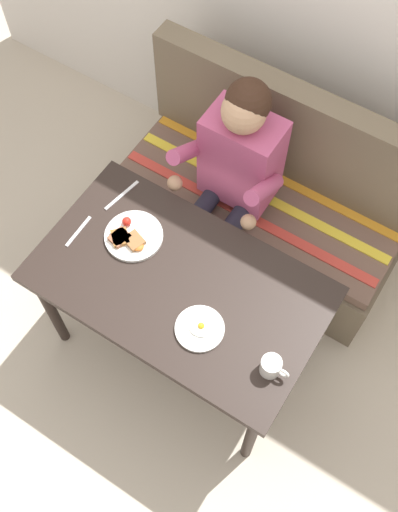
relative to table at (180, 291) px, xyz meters
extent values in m
plane|color=beige|center=(0.00, 0.00, -0.65)|extent=(8.00, 8.00, 0.00)
cube|color=black|center=(0.00, 0.00, 0.06)|extent=(1.20, 0.70, 0.04)
cylinder|color=black|center=(-0.54, -0.29, -0.30)|extent=(0.05, 0.05, 0.69)
cylinder|color=black|center=(0.54, -0.29, -0.30)|extent=(0.05, 0.05, 0.69)
cylinder|color=black|center=(-0.54, 0.29, -0.30)|extent=(0.05, 0.05, 0.69)
cylinder|color=black|center=(0.54, 0.29, -0.30)|extent=(0.05, 0.05, 0.69)
cube|color=brown|center=(0.00, 0.72, -0.45)|extent=(1.44, 0.56, 0.40)
cube|color=brown|center=(0.00, 0.72, -0.22)|extent=(1.40, 0.52, 0.06)
cube|color=brown|center=(0.00, 0.94, 0.08)|extent=(1.44, 0.12, 0.54)
cube|color=#C63D33|center=(0.00, 0.58, -0.18)|extent=(1.38, 0.05, 0.01)
cube|color=yellow|center=(0.00, 0.72, -0.18)|extent=(1.38, 0.05, 0.01)
cube|color=orange|center=(0.00, 0.86, -0.18)|extent=(1.38, 0.05, 0.01)
cube|color=#B24974|center=(-0.10, 0.66, 0.11)|extent=(0.34, 0.22, 0.48)
sphere|color=tan|center=(-0.10, 0.64, 0.44)|extent=(0.19, 0.19, 0.19)
sphere|color=#331E14|center=(-0.10, 0.67, 0.47)|extent=(0.19, 0.19, 0.19)
cylinder|color=#B24974|center=(-0.29, 0.52, 0.18)|extent=(0.07, 0.29, 0.23)
cylinder|color=#B24974|center=(0.09, 0.52, 0.18)|extent=(0.07, 0.29, 0.23)
sphere|color=tan|center=(-0.29, 0.40, 0.08)|extent=(0.07, 0.07, 0.07)
sphere|color=tan|center=(0.09, 0.40, 0.08)|extent=(0.07, 0.07, 0.07)
cylinder|color=#232333|center=(-0.18, 0.49, -0.13)|extent=(0.09, 0.34, 0.09)
cylinder|color=#232333|center=(-0.18, 0.32, -0.39)|extent=(0.08, 0.08, 0.52)
cube|color=black|center=(-0.18, 0.26, -0.62)|extent=(0.09, 0.20, 0.05)
cylinder|color=#232333|center=(-0.01, 0.49, -0.13)|extent=(0.09, 0.34, 0.09)
cylinder|color=#232333|center=(-0.01, 0.32, -0.39)|extent=(0.08, 0.08, 0.52)
cube|color=black|center=(-0.01, 0.26, -0.62)|extent=(0.09, 0.20, 0.05)
cylinder|color=white|center=(-0.28, 0.07, 0.09)|extent=(0.25, 0.25, 0.02)
cube|color=#915E35|center=(-0.26, 0.05, 0.11)|extent=(0.10, 0.09, 0.02)
cube|color=#96612E|center=(-0.32, 0.03, 0.11)|extent=(0.10, 0.10, 0.02)
cube|color=#91573B|center=(-0.32, 0.03, 0.11)|extent=(0.08, 0.09, 0.02)
sphere|color=red|center=(-0.34, 0.11, 0.12)|extent=(0.04, 0.04, 0.04)
ellipsoid|color=#CC6623|center=(-0.24, 0.04, 0.11)|extent=(0.06, 0.05, 0.02)
cylinder|color=white|center=(0.18, -0.13, 0.09)|extent=(0.20, 0.20, 0.01)
ellipsoid|color=white|center=(0.18, -0.13, 0.10)|extent=(0.09, 0.08, 0.01)
sphere|color=yellow|center=(0.18, -0.12, 0.11)|extent=(0.03, 0.03, 0.03)
cylinder|color=white|center=(0.49, -0.12, 0.13)|extent=(0.08, 0.08, 0.09)
cylinder|color=brown|center=(0.49, -0.12, 0.16)|extent=(0.07, 0.07, 0.01)
torus|color=white|center=(0.54, -0.12, 0.13)|extent=(0.05, 0.01, 0.05)
cube|color=silver|center=(-0.49, -0.03, 0.08)|extent=(0.02, 0.17, 0.00)
cube|color=silver|center=(-0.45, 0.22, 0.08)|extent=(0.05, 0.20, 0.00)
camera|label=1|loc=(0.66, -0.88, 2.33)|focal=42.95mm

